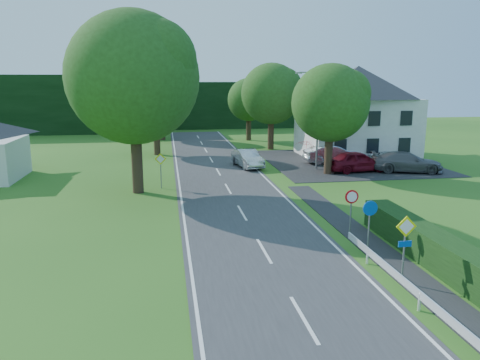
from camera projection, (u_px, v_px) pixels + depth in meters
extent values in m
cube|color=#343437|center=(237.00, 204.00, 28.04)|extent=(7.00, 80.00, 0.04)
cube|color=black|center=(346.00, 162.00, 42.42)|extent=(14.00, 16.00, 0.04)
cube|color=white|center=(182.00, 206.00, 27.54)|extent=(0.12, 80.00, 0.01)
cube|color=white|center=(289.00, 201.00, 28.53)|extent=(0.12, 80.00, 0.01)
cube|color=black|center=(244.00, 105.00, 72.96)|extent=(30.00, 5.00, 7.00)
cube|color=silver|center=(355.00, 128.00, 45.04)|extent=(10.00, 8.00, 5.60)
pyramid|color=#28282D|center=(358.00, 82.00, 44.14)|extent=(10.60, 8.40, 3.00)
cylinder|color=gray|center=(318.00, 121.00, 38.11)|extent=(0.16, 0.16, 8.00)
cylinder|color=gray|center=(310.00, 72.00, 37.17)|extent=(1.70, 0.10, 0.10)
cube|color=gray|center=(299.00, 73.00, 37.05)|extent=(0.50, 0.18, 0.12)
cylinder|color=gray|center=(404.00, 253.00, 16.85)|extent=(0.07, 0.07, 2.40)
cube|color=#F3F30C|center=(406.00, 227.00, 16.62)|extent=(0.78, 0.04, 0.78)
cube|color=white|center=(406.00, 227.00, 16.62)|extent=(0.57, 0.05, 0.57)
cube|color=#0B49B0|center=(405.00, 244.00, 16.75)|extent=(0.50, 0.04, 0.22)
cylinder|color=gray|center=(369.00, 230.00, 19.77)|extent=(0.07, 0.07, 2.20)
cylinder|color=#0B49B0|center=(370.00, 208.00, 19.55)|extent=(0.64, 0.04, 0.64)
cylinder|color=gray|center=(350.00, 216.00, 21.71)|extent=(0.07, 0.07, 2.20)
cylinder|color=red|center=(352.00, 197.00, 21.48)|extent=(0.64, 0.04, 0.64)
cylinder|color=white|center=(352.00, 197.00, 21.46)|extent=(0.48, 0.04, 0.48)
cylinder|color=gray|center=(161.00, 173.00, 31.96)|extent=(0.07, 0.07, 2.20)
cube|color=#F3F30C|center=(160.00, 159.00, 31.73)|extent=(0.78, 0.04, 0.78)
cube|color=white|center=(160.00, 159.00, 31.73)|extent=(0.57, 0.05, 0.57)
imported|color=silver|center=(248.00, 158.00, 39.66)|extent=(2.30, 4.72, 1.49)
imported|color=black|center=(235.00, 159.00, 41.02)|extent=(1.00, 1.86, 0.93)
imported|color=maroon|center=(357.00, 161.00, 37.70)|extent=(5.15, 2.54, 1.69)
imported|color=#BBBABF|center=(332.00, 154.00, 41.50)|extent=(5.08, 1.84, 1.66)
imported|color=#57565C|center=(407.00, 162.00, 37.57)|extent=(5.95, 3.72, 1.61)
imported|color=silver|center=(392.00, 160.00, 39.45)|extent=(5.11, 2.89, 1.35)
imported|color=red|center=(306.00, 150.00, 42.96)|extent=(2.54, 2.57, 1.83)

